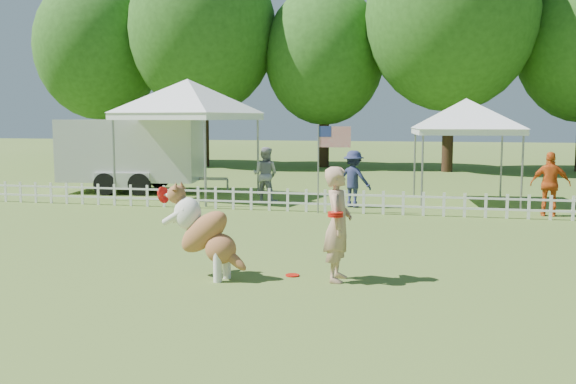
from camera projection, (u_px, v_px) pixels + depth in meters
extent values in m
plane|color=#3B591C|center=(263.00, 278.00, 9.83)|extent=(120.00, 120.00, 0.00)
imported|color=tan|center=(338.00, 224.00, 9.57)|extent=(0.42, 0.63, 1.72)
cylinder|color=red|center=(292.00, 275.00, 9.95)|extent=(0.27, 0.27, 0.02)
imported|color=#9C9A9F|center=(265.00, 175.00, 18.66)|extent=(0.86, 0.71, 1.61)
imported|color=#242A4E|center=(354.00, 179.00, 17.59)|extent=(1.14, 0.88, 1.56)
imported|color=#C95017|center=(550.00, 184.00, 15.95)|extent=(0.98, 0.49, 1.61)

